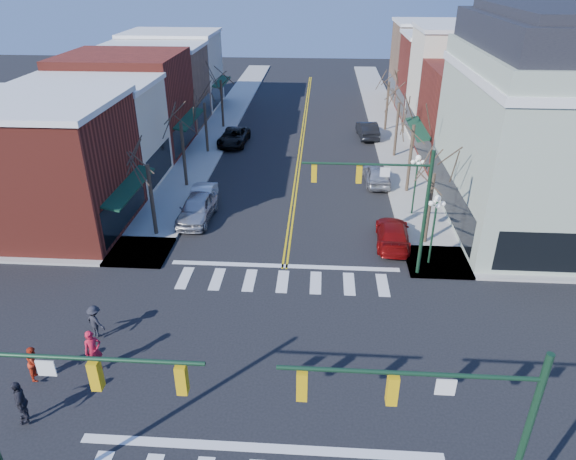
% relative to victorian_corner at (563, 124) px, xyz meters
% --- Properties ---
extents(ground, '(160.00, 160.00, 0.00)m').
position_rel_victorian_corner_xyz_m(ground, '(-16.50, -14.50, -6.66)').
color(ground, black).
rests_on(ground, ground).
extents(sidewalk_left, '(3.50, 70.00, 0.15)m').
position_rel_victorian_corner_xyz_m(sidewalk_left, '(-25.25, 5.50, -6.58)').
color(sidewalk_left, '#9E9B93').
rests_on(sidewalk_left, ground).
extents(sidewalk_right, '(3.50, 70.00, 0.15)m').
position_rel_victorian_corner_xyz_m(sidewalk_right, '(-7.75, 5.50, -6.58)').
color(sidewalk_right, '#9E9B93').
rests_on(sidewalk_right, ground).
extents(bldg_left_brick_a, '(10.00, 8.50, 8.00)m').
position_rel_victorian_corner_xyz_m(bldg_left_brick_a, '(-32.00, -2.75, -2.66)').
color(bldg_left_brick_a, maroon).
rests_on(bldg_left_brick_a, ground).
extents(bldg_left_stucco_a, '(10.00, 7.00, 7.50)m').
position_rel_victorian_corner_xyz_m(bldg_left_stucco_a, '(-32.00, 5.00, -2.91)').
color(bldg_left_stucco_a, beige).
rests_on(bldg_left_stucco_a, ground).
extents(bldg_left_brick_b, '(10.00, 9.00, 8.50)m').
position_rel_victorian_corner_xyz_m(bldg_left_brick_b, '(-32.00, 13.00, -2.41)').
color(bldg_left_brick_b, maroon).
rests_on(bldg_left_brick_b, ground).
extents(bldg_left_tan, '(10.00, 7.50, 7.80)m').
position_rel_victorian_corner_xyz_m(bldg_left_tan, '(-32.00, 21.25, -2.76)').
color(bldg_left_tan, '#916C50').
rests_on(bldg_left_tan, ground).
extents(bldg_left_stucco_b, '(10.00, 8.00, 8.20)m').
position_rel_victorian_corner_xyz_m(bldg_left_stucco_b, '(-32.00, 29.00, -2.56)').
color(bldg_left_stucco_b, beige).
rests_on(bldg_left_stucco_b, ground).
extents(bldg_right_brick_a, '(10.00, 8.50, 8.00)m').
position_rel_victorian_corner_xyz_m(bldg_right_brick_a, '(-1.00, 11.25, -2.66)').
color(bldg_right_brick_a, maroon).
rests_on(bldg_right_brick_a, ground).
extents(bldg_right_stucco, '(10.00, 7.00, 10.00)m').
position_rel_victorian_corner_xyz_m(bldg_right_stucco, '(-1.00, 19.00, -1.66)').
color(bldg_right_stucco, beige).
rests_on(bldg_right_stucco, ground).
extents(bldg_right_brick_b, '(10.00, 8.00, 8.50)m').
position_rel_victorian_corner_xyz_m(bldg_right_brick_b, '(-1.00, 26.50, -2.41)').
color(bldg_right_brick_b, maroon).
rests_on(bldg_right_brick_b, ground).
extents(bldg_right_tan, '(10.00, 8.00, 9.00)m').
position_rel_victorian_corner_xyz_m(bldg_right_tan, '(-1.00, 34.50, -2.16)').
color(bldg_right_tan, '#916C50').
rests_on(bldg_right_tan, ground).
extents(victorian_corner, '(12.25, 14.25, 13.30)m').
position_rel_victorian_corner_xyz_m(victorian_corner, '(0.00, 0.00, 0.00)').
color(victorian_corner, '#A0AF98').
rests_on(victorian_corner, ground).
extents(traffic_mast_near_left, '(6.60, 0.28, 7.20)m').
position_rel_victorian_corner_xyz_m(traffic_mast_near_left, '(-22.05, -21.90, -1.95)').
color(traffic_mast_near_left, '#14331E').
rests_on(traffic_mast_near_left, ground).
extents(traffic_mast_near_right, '(6.60, 0.28, 7.20)m').
position_rel_victorian_corner_xyz_m(traffic_mast_near_right, '(-10.95, -21.90, -1.95)').
color(traffic_mast_near_right, '#14331E').
rests_on(traffic_mast_near_right, ground).
extents(traffic_mast_far_right, '(6.60, 0.28, 7.20)m').
position_rel_victorian_corner_xyz_m(traffic_mast_far_right, '(-10.95, -7.10, -1.95)').
color(traffic_mast_far_right, '#14331E').
rests_on(traffic_mast_far_right, ground).
extents(lamppost_corner, '(0.36, 0.36, 4.33)m').
position_rel_victorian_corner_xyz_m(lamppost_corner, '(-8.30, -6.00, -3.70)').
color(lamppost_corner, '#14331E').
rests_on(lamppost_corner, ground).
extents(lamppost_midblock, '(0.36, 0.36, 4.33)m').
position_rel_victorian_corner_xyz_m(lamppost_midblock, '(-8.30, 0.50, -3.70)').
color(lamppost_midblock, '#14331E').
rests_on(lamppost_midblock, ground).
extents(tree_left_a, '(0.24, 0.24, 4.76)m').
position_rel_victorian_corner_xyz_m(tree_left_a, '(-24.90, -3.50, -4.28)').
color(tree_left_a, '#382B21').
rests_on(tree_left_a, ground).
extents(tree_left_b, '(0.24, 0.24, 5.04)m').
position_rel_victorian_corner_xyz_m(tree_left_b, '(-24.90, 4.50, -4.14)').
color(tree_left_b, '#382B21').
rests_on(tree_left_b, ground).
extents(tree_left_c, '(0.24, 0.24, 4.55)m').
position_rel_victorian_corner_xyz_m(tree_left_c, '(-24.90, 12.50, -4.38)').
color(tree_left_c, '#382B21').
rests_on(tree_left_c, ground).
extents(tree_left_d, '(0.24, 0.24, 4.90)m').
position_rel_victorian_corner_xyz_m(tree_left_d, '(-24.90, 20.50, -4.21)').
color(tree_left_d, '#382B21').
rests_on(tree_left_d, ground).
extents(tree_right_a, '(0.24, 0.24, 4.62)m').
position_rel_victorian_corner_xyz_m(tree_right_a, '(-8.10, -3.50, -4.35)').
color(tree_right_a, '#382B21').
rests_on(tree_right_a, ground).
extents(tree_right_b, '(0.24, 0.24, 5.18)m').
position_rel_victorian_corner_xyz_m(tree_right_b, '(-8.10, 4.50, -4.07)').
color(tree_right_b, '#382B21').
rests_on(tree_right_b, ground).
extents(tree_right_c, '(0.24, 0.24, 4.83)m').
position_rel_victorian_corner_xyz_m(tree_right_c, '(-8.10, 12.50, -4.24)').
color(tree_right_c, '#382B21').
rests_on(tree_right_c, ground).
extents(tree_right_d, '(0.24, 0.24, 4.97)m').
position_rel_victorian_corner_xyz_m(tree_right_d, '(-8.10, 20.50, -4.17)').
color(tree_right_d, '#382B21').
rests_on(tree_right_d, ground).
extents(car_left_near, '(2.23, 5.10, 1.71)m').
position_rel_victorian_corner_xyz_m(car_left_near, '(-22.75, -1.12, -5.80)').
color(car_left_near, '#B4B4B9').
rests_on(car_left_near, ground).
extents(car_left_mid, '(1.49, 4.25, 1.40)m').
position_rel_victorian_corner_xyz_m(car_left_mid, '(-22.90, 1.00, -5.96)').
color(car_left_mid, silver).
rests_on(car_left_mid, ground).
extents(car_left_far, '(2.70, 5.39, 1.47)m').
position_rel_victorian_corner_xyz_m(car_left_far, '(-22.90, 15.06, -5.92)').
color(car_left_far, black).
rests_on(car_left_far, ground).
extents(car_right_near, '(2.27, 4.94, 1.40)m').
position_rel_victorian_corner_xyz_m(car_right_near, '(-10.10, -3.63, -5.96)').
color(car_right_near, maroon).
rests_on(car_right_near, ground).
extents(car_right_mid, '(2.02, 4.61, 1.54)m').
position_rel_victorian_corner_xyz_m(car_right_mid, '(-10.25, 6.10, -5.89)').
color(car_right_mid, '#AFAFB3').
rests_on(car_right_mid, ground).
extents(car_right_far, '(2.13, 4.97, 1.59)m').
position_rel_victorian_corner_xyz_m(car_right_far, '(-10.10, 18.08, -5.86)').
color(car_right_far, black).
rests_on(car_right_far, ground).
extents(pedestrian_red_a, '(0.84, 0.80, 1.93)m').
position_rel_victorian_corner_xyz_m(pedestrian_red_a, '(-23.80, -15.71, -5.54)').
color(pedestrian_red_a, '#B4132B').
rests_on(pedestrian_red_a, sidewalk_left).
extents(pedestrian_red_b, '(0.75, 0.87, 1.53)m').
position_rel_victorian_corner_xyz_m(pedestrian_red_b, '(-26.03, -16.32, -5.74)').
color(pedestrian_red_b, '#B82A13').
rests_on(pedestrian_red_b, sidewalk_left).
extents(pedestrian_dark_a, '(0.93, 1.18, 1.86)m').
position_rel_victorian_corner_xyz_m(pedestrian_dark_a, '(-25.36, -18.54, -5.58)').
color(pedestrian_dark_a, black).
rests_on(pedestrian_dark_a, sidewalk_left).
extents(pedestrian_dark_b, '(1.20, 1.02, 1.61)m').
position_rel_victorian_corner_xyz_m(pedestrian_dark_b, '(-24.61, -13.57, -5.70)').
color(pedestrian_dark_b, black).
rests_on(pedestrian_dark_b, sidewalk_left).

